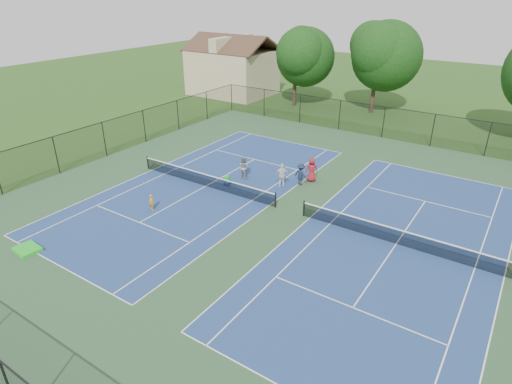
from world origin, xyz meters
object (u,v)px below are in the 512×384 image
Objects in this scene: tree_back_a at (296,54)px; tree_back_b at (378,53)px; instructor at (244,167)px; bystander_b at (301,174)px; bystander_c at (312,170)px; ball_hopper at (227,179)px; child_player at (151,202)px; clapboard_house at (232,70)px; ball_crate at (227,183)px; bystander_a at (282,175)px.

tree_back_a is 0.91× the size of tree_back_b.
instructor is (7.43, -21.16, -5.17)m from tree_back_a.
bystander_c reaches higher than bystander_b.
tree_back_b is at bearing 12.53° from tree_back_a.
tree_back_a is at bearing 107.39° from ball_hopper.
child_player is at bearing -79.33° from tree_back_a.
tree_back_b is at bearing 3.01° from clapboard_house.
clapboard_house is at bearing 125.64° from ball_crate.
tree_back_a is 22.52× the size of ball_crate.
tree_back_b is 24.67× the size of ball_crate.
clapboard_house is 5.97× the size of bystander_a.
tree_back_b is 23.91m from instructor.
tree_back_a is at bearing -167.47° from tree_back_b.
tree_back_a reaches higher than ball_hopper.
tree_back_a is 23.63m from bystander_b.
tree_back_a is 21.54× the size of ball_hopper.
bystander_c is at bearing -143.01° from instructor.
bystander_b is 0.89× the size of bystander_c.
tree_back_a is at bearing -59.94° from instructor.
bystander_c is at bearing 40.36° from ball_crate.
clapboard_house is at bearing -176.99° from tree_back_b.
ball_crate is (7.20, -22.98, -5.88)m from tree_back_a.
child_player is 10.83m from bystander_b.
ball_crate is (-1.80, -24.98, -6.44)m from tree_back_b.
ball_crate is at bearing 85.36° from child_player.
tree_back_b reaches higher than child_player.
ball_crate is at bearing 6.72° from bystander_c.
ball_hopper is at bearing -94.13° from tree_back_b.
child_player reaches higher than ball_hopper.
clapboard_house is at bearing -33.33° from bystander_b.
tree_back_b is (9.00, 2.00, 0.56)m from tree_back_a.
tree_back_a is at bearing 107.39° from ball_crate.
clapboard_house reaches higher than child_player.
tree_back_b is 5.55× the size of bystander_a.
clapboard_house is 30.25m from bystander_a.
bystander_c is at bearing -42.16° from clapboard_house.
bystander_a is 2.46m from bystander_c.
tree_back_a is 5.29× the size of instructor.
tree_back_b is 19.35m from clapboard_house.
clapboard_house is 6.57× the size of bystander_b.
ball_crate is 0.96× the size of ball_hopper.
tree_back_b is 22.80m from bystander_b.
instructor is at bearing 82.65° from ball_hopper.
instructor is at bearing 87.62° from child_player.
ball_crate is 0.37m from ball_hopper.
clapboard_house reaches higher than bystander_c.
bystander_c is (0.38, 0.99, 0.10)m from bystander_b.
bystander_c reaches higher than ball_hopper.
tree_back_a is 24.09m from bystander_a.
bystander_a reaches higher than bystander_b.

